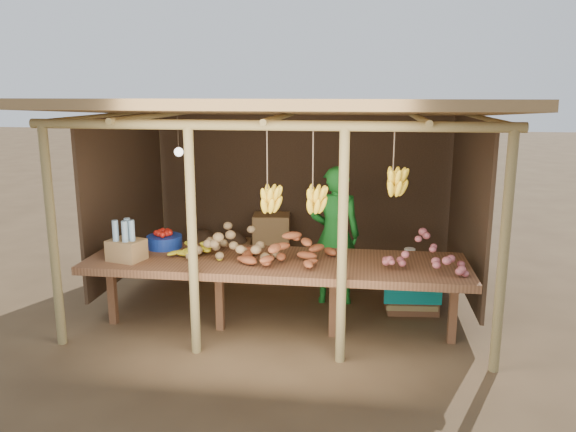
# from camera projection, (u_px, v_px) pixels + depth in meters

# --- Properties ---
(ground) EXTENTS (60.00, 60.00, 0.00)m
(ground) POSITION_uv_depth(u_px,v_px,m) (288.00, 300.00, 6.85)
(ground) COLOR brown
(ground) RESTS_ON ground
(stall_structure) EXTENTS (4.70, 3.50, 2.43)m
(stall_structure) POSITION_uv_depth(u_px,v_px,m) (293.00, 142.00, 6.46)
(stall_structure) COLOR #99844F
(stall_structure) RESTS_ON ground
(counter) EXTENTS (3.90, 1.05, 0.80)m
(counter) POSITION_uv_depth(u_px,v_px,m) (276.00, 266.00, 5.77)
(counter) COLOR brown
(counter) RESTS_ON ground
(potato_heap) EXTENTS (1.04, 0.83, 0.36)m
(potato_heap) POSITION_uv_depth(u_px,v_px,m) (235.00, 240.00, 5.82)
(potato_heap) COLOR #98794E
(potato_heap) RESTS_ON counter
(sweet_potato_heap) EXTENTS (0.95, 0.61, 0.36)m
(sweet_potato_heap) POSITION_uv_depth(u_px,v_px,m) (288.00, 245.00, 5.64)
(sweet_potato_heap) COLOR #9F4D29
(sweet_potato_heap) RESTS_ON counter
(onion_heap) EXTENTS (0.90, 0.66, 0.36)m
(onion_heap) POSITION_uv_depth(u_px,v_px,m) (422.00, 252.00, 5.41)
(onion_heap) COLOR #B3575B
(onion_heap) RESTS_ON counter
(banana_pile) EXTENTS (0.61, 0.42, 0.35)m
(banana_pile) POSITION_uv_depth(u_px,v_px,m) (199.00, 239.00, 5.90)
(banana_pile) COLOR yellow
(banana_pile) RESTS_ON counter
(tomato_basin) EXTENTS (0.39, 0.39, 0.20)m
(tomato_basin) POSITION_uv_depth(u_px,v_px,m) (164.00, 240.00, 6.19)
(tomato_basin) COLOR navy
(tomato_basin) RESTS_ON counter
(bottle_box) EXTENTS (0.40, 0.35, 0.43)m
(bottle_box) POSITION_uv_depth(u_px,v_px,m) (126.00, 245.00, 5.72)
(bottle_box) COLOR #9F7747
(bottle_box) RESTS_ON counter
(vendor) EXTENTS (0.63, 0.44, 1.65)m
(vendor) POSITION_uv_depth(u_px,v_px,m) (335.00, 235.00, 6.61)
(vendor) COLOR #1A7523
(vendor) RESTS_ON ground
(tarp_crate) EXTENTS (0.69, 0.60, 0.77)m
(tarp_crate) POSITION_uv_depth(u_px,v_px,m) (411.00, 283.00, 6.49)
(tarp_crate) COLOR brown
(tarp_crate) RESTS_ON ground
(carton_stack) EXTENTS (1.10, 0.47, 0.80)m
(carton_stack) POSITION_uv_depth(u_px,v_px,m) (259.00, 246.00, 7.90)
(carton_stack) COLOR #9F7747
(carton_stack) RESTS_ON ground
(burlap_sacks) EXTENTS (0.96, 0.50, 0.68)m
(burlap_sacks) POSITION_uv_depth(u_px,v_px,m) (217.00, 249.00, 7.98)
(burlap_sacks) COLOR #463220
(burlap_sacks) RESTS_ON ground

